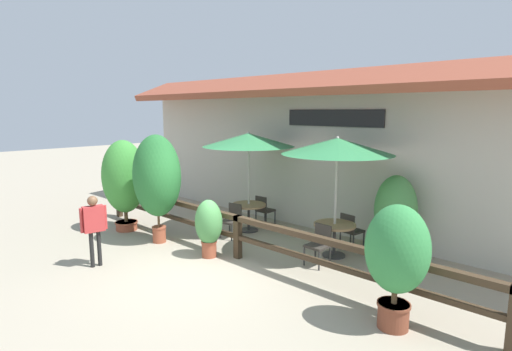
{
  "coord_description": "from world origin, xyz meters",
  "views": [
    {
      "loc": [
        5.95,
        -4.78,
        3.17
      ],
      "look_at": [
        0.07,
        1.56,
        1.77
      ],
      "focal_mm": 28.0,
      "sensor_mm": 36.0,
      "label": 1
    }
  ],
  "objects_px": {
    "chair_near_streetside": "(232,219)",
    "potted_plant_corner_fern": "(124,178)",
    "patio_umbrella_near": "(249,140)",
    "dining_table_near": "(249,209)",
    "potted_plant_broad_leaf": "(209,225)",
    "potted_plant_tall_tropical": "(157,177)",
    "chair_near_wallside": "(264,209)",
    "pedestrian": "(94,221)",
    "potted_plant_small_flowering": "(395,213)",
    "dining_table_middle": "(335,230)",
    "chair_middle_wallside": "(351,229)",
    "potted_plant_entrance_palm": "(397,254)",
    "patio_umbrella_middle": "(337,146)",
    "chair_middle_streetside": "(319,243)"
  },
  "relations": [
    {
      "from": "patio_umbrella_near",
      "to": "potted_plant_tall_tropical",
      "type": "bearing_deg",
      "value": -113.77
    },
    {
      "from": "potted_plant_entrance_palm",
      "to": "potted_plant_small_flowering",
      "type": "xyz_separation_m",
      "value": [
        -1.31,
        2.94,
        -0.17
      ]
    },
    {
      "from": "chair_near_streetside",
      "to": "pedestrian",
      "type": "bearing_deg",
      "value": -107.65
    },
    {
      "from": "chair_near_wallside",
      "to": "potted_plant_tall_tropical",
      "type": "xyz_separation_m",
      "value": [
        -0.91,
        -2.83,
        1.15
      ]
    },
    {
      "from": "patio_umbrella_near",
      "to": "potted_plant_tall_tropical",
      "type": "height_order",
      "value": "patio_umbrella_near"
    },
    {
      "from": "chair_middle_streetside",
      "to": "potted_plant_corner_fern",
      "type": "bearing_deg",
      "value": -161.84
    },
    {
      "from": "chair_near_streetside",
      "to": "potted_plant_entrance_palm",
      "type": "bearing_deg",
      "value": -22.44
    },
    {
      "from": "chair_middle_wallside",
      "to": "potted_plant_corner_fern",
      "type": "bearing_deg",
      "value": 37.14
    },
    {
      "from": "chair_middle_wallside",
      "to": "potted_plant_tall_tropical",
      "type": "height_order",
      "value": "potted_plant_tall_tropical"
    },
    {
      "from": "chair_middle_streetside",
      "to": "dining_table_near",
      "type": "bearing_deg",
      "value": 167.52
    },
    {
      "from": "potted_plant_tall_tropical",
      "to": "chair_near_wallside",
      "type": "bearing_deg",
      "value": 72.27
    },
    {
      "from": "patio_umbrella_middle",
      "to": "chair_middle_streetside",
      "type": "relative_size",
      "value": 3.14
    },
    {
      "from": "dining_table_middle",
      "to": "potted_plant_broad_leaf",
      "type": "xyz_separation_m",
      "value": [
        -1.99,
        -1.91,
        0.14
      ]
    },
    {
      "from": "dining_table_near",
      "to": "chair_near_wallside",
      "type": "xyz_separation_m",
      "value": [
        -0.05,
        0.66,
        -0.12
      ]
    },
    {
      "from": "chair_near_streetside",
      "to": "potted_plant_small_flowering",
      "type": "bearing_deg",
      "value": 16.91
    },
    {
      "from": "chair_middle_wallside",
      "to": "dining_table_near",
      "type": "bearing_deg",
      "value": 21.12
    },
    {
      "from": "chair_near_wallside",
      "to": "potted_plant_broad_leaf",
      "type": "xyz_separation_m",
      "value": [
        0.75,
        -2.65,
        0.25
      ]
    },
    {
      "from": "potted_plant_corner_fern",
      "to": "pedestrian",
      "type": "height_order",
      "value": "potted_plant_corner_fern"
    },
    {
      "from": "chair_near_streetside",
      "to": "potted_plant_small_flowering",
      "type": "relative_size",
      "value": 0.47
    },
    {
      "from": "chair_near_streetside",
      "to": "chair_middle_streetside",
      "type": "height_order",
      "value": "same"
    },
    {
      "from": "patio_umbrella_near",
      "to": "chair_near_streetside",
      "type": "bearing_deg",
      "value": -85.48
    },
    {
      "from": "patio_umbrella_near",
      "to": "potted_plant_entrance_palm",
      "type": "xyz_separation_m",
      "value": [
        4.93,
        -2.05,
        -1.3
      ]
    },
    {
      "from": "patio_umbrella_middle",
      "to": "dining_table_near",
      "type": "bearing_deg",
      "value": 178.46
    },
    {
      "from": "patio_umbrella_middle",
      "to": "potted_plant_tall_tropical",
      "type": "xyz_separation_m",
      "value": [
        -3.64,
        -2.1,
        -0.81
      ]
    },
    {
      "from": "chair_middle_wallside",
      "to": "potted_plant_tall_tropical",
      "type": "bearing_deg",
      "value": 45.84
    },
    {
      "from": "patio_umbrella_near",
      "to": "patio_umbrella_middle",
      "type": "bearing_deg",
      "value": -1.54
    },
    {
      "from": "dining_table_middle",
      "to": "patio_umbrella_near",
      "type": "bearing_deg",
      "value": 178.46
    },
    {
      "from": "potted_plant_small_flowering",
      "to": "pedestrian",
      "type": "height_order",
      "value": "potted_plant_small_flowering"
    },
    {
      "from": "dining_table_near",
      "to": "potted_plant_broad_leaf",
      "type": "xyz_separation_m",
      "value": [
        0.7,
        -1.99,
        0.14
      ]
    },
    {
      "from": "potted_plant_broad_leaf",
      "to": "potted_plant_small_flowering",
      "type": "height_order",
      "value": "potted_plant_small_flowering"
    },
    {
      "from": "chair_middle_streetside",
      "to": "chair_middle_wallside",
      "type": "height_order",
      "value": "same"
    },
    {
      "from": "chair_near_wallside",
      "to": "dining_table_middle",
      "type": "height_order",
      "value": "chair_near_wallside"
    },
    {
      "from": "chair_near_wallside",
      "to": "pedestrian",
      "type": "relative_size",
      "value": 0.57
    },
    {
      "from": "chair_near_streetside",
      "to": "potted_plant_tall_tropical",
      "type": "xyz_separation_m",
      "value": [
        -1.01,
        -1.5,
        1.15
      ]
    },
    {
      "from": "patio_umbrella_near",
      "to": "potted_plant_small_flowering",
      "type": "distance_m",
      "value": 4.01
    },
    {
      "from": "patio_umbrella_near",
      "to": "chair_near_streetside",
      "type": "distance_m",
      "value": 2.07
    },
    {
      "from": "chair_middle_streetside",
      "to": "potted_plant_small_flowering",
      "type": "bearing_deg",
      "value": 63.62
    },
    {
      "from": "patio_umbrella_near",
      "to": "chair_middle_streetside",
      "type": "distance_m",
      "value": 3.44
    },
    {
      "from": "potted_plant_corner_fern",
      "to": "pedestrian",
      "type": "distance_m",
      "value": 2.61
    },
    {
      "from": "potted_plant_corner_fern",
      "to": "potted_plant_entrance_palm",
      "type": "height_order",
      "value": "potted_plant_corner_fern"
    },
    {
      "from": "dining_table_middle",
      "to": "potted_plant_small_flowering",
      "type": "bearing_deg",
      "value": 45.7
    },
    {
      "from": "potted_plant_corner_fern",
      "to": "chair_near_wallside",
      "type": "bearing_deg",
      "value": 49.73
    },
    {
      "from": "chair_near_streetside",
      "to": "potted_plant_corner_fern",
      "type": "bearing_deg",
      "value": -155.37
    },
    {
      "from": "dining_table_middle",
      "to": "potted_plant_entrance_palm",
      "type": "xyz_separation_m",
      "value": [
        2.24,
        -1.98,
        0.55
      ]
    },
    {
      "from": "potted_plant_tall_tropical",
      "to": "dining_table_middle",
      "type": "bearing_deg",
      "value": 29.91
    },
    {
      "from": "patio_umbrella_near",
      "to": "chair_middle_wallside",
      "type": "relative_size",
      "value": 3.14
    },
    {
      "from": "dining_table_middle",
      "to": "chair_middle_wallside",
      "type": "height_order",
      "value": "chair_middle_wallside"
    },
    {
      "from": "dining_table_near",
      "to": "potted_plant_broad_leaf",
      "type": "distance_m",
      "value": 2.11
    },
    {
      "from": "chair_near_streetside",
      "to": "dining_table_near",
      "type": "bearing_deg",
      "value": 87.94
    },
    {
      "from": "dining_table_near",
      "to": "chair_near_streetside",
      "type": "relative_size",
      "value": 1.09
    }
  ]
}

